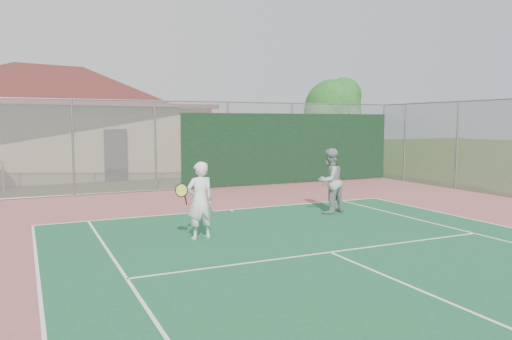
% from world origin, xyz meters
% --- Properties ---
extents(back_fence, '(20.08, 0.11, 3.53)m').
position_xyz_m(back_fence, '(2.11, 16.98, 1.67)').
color(back_fence, gray).
rests_on(back_fence, ground).
extents(side_fence_right, '(0.08, 9.00, 3.50)m').
position_xyz_m(side_fence_right, '(10.00, 12.50, 1.75)').
color(side_fence_right, gray).
rests_on(side_fence_right, ground).
extents(clubhouse, '(15.49, 10.83, 6.44)m').
position_xyz_m(clubhouse, '(-4.09, 25.59, 3.27)').
color(clubhouse, tan).
rests_on(clubhouse, ground).
extents(tree, '(3.67, 3.48, 5.12)m').
position_xyz_m(tree, '(9.99, 21.16, 3.37)').
color(tree, '#312212').
rests_on(tree, ground).
extents(player_white_front, '(1.03, 0.70, 1.77)m').
position_xyz_m(player_white_front, '(-2.03, 8.66, 0.89)').
color(player_white_front, white).
rests_on(player_white_front, ground).
extents(player_grey_back, '(1.10, 0.97, 1.90)m').
position_xyz_m(player_grey_back, '(2.47, 10.16, 0.95)').
color(player_grey_back, '#9A9C9F').
rests_on(player_grey_back, ground).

